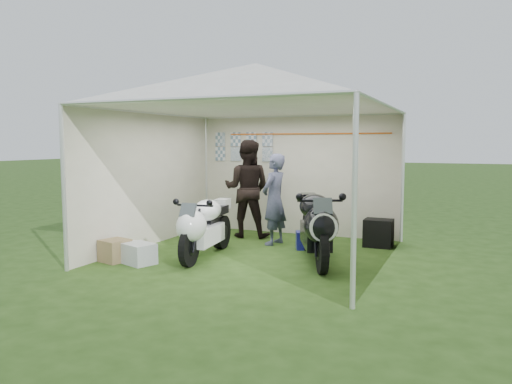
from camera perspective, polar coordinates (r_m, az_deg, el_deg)
ground at (r=8.04m, az=-0.05°, el=-7.13°), size 80.00×80.00×0.00m
canopy_tent at (r=7.91m, az=0.04°, el=11.43°), size 5.66×5.66×3.00m
motorcycle_white at (r=7.71m, az=-5.99°, el=-3.80°), size 0.55×1.88×0.92m
motorcycle_black at (r=7.42m, az=6.89°, el=-3.66°), size 1.11×1.99×1.04m
paddock_stand at (r=8.44m, az=5.98°, el=-5.51°), size 0.47×0.39×0.30m
person_dark_jacket at (r=9.39m, az=-1.02°, el=0.38°), size 1.00×0.84×1.83m
person_blue_jacket at (r=8.70m, az=2.10°, el=-0.84°), size 0.47×0.64×1.59m
equipment_box at (r=8.83m, az=13.82°, el=-4.57°), size 0.47×0.38×0.47m
crate_0 at (r=7.59m, az=-13.23°, el=-6.87°), size 0.55×0.49×0.30m
crate_1 at (r=7.83m, az=-15.82°, el=-6.45°), size 0.45×0.45×0.33m
crate_2 at (r=8.12m, az=-14.15°, el=-6.34°), size 0.37×0.33×0.23m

